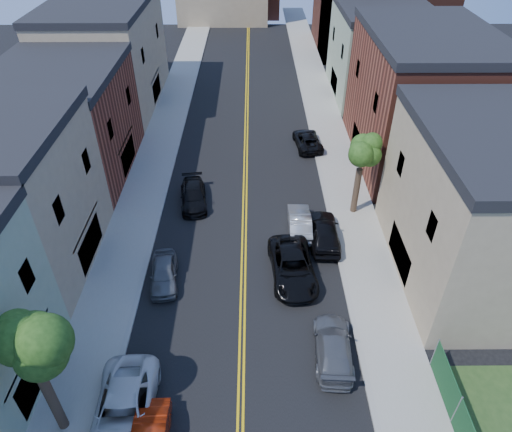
{
  "coord_description": "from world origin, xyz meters",
  "views": [
    {
      "loc": [
        0.63,
        3.25,
        20.11
      ],
      "look_at": [
        0.81,
        26.96,
        2.0
      ],
      "focal_mm": 32.25,
      "sensor_mm": 36.0,
      "label": 1
    }
  ],
  "objects_px": {
    "black_car_right": "(324,232)",
    "black_suv_lane": "(293,266)",
    "dark_car_right_far": "(307,140)",
    "white_pickup": "(123,412)",
    "black_car_left": "(193,196)",
    "silver_car_right": "(300,222)",
    "grey_car_left": "(164,273)",
    "grey_car_right": "(333,347)"
  },
  "relations": [
    {
      "from": "grey_car_left",
      "to": "grey_car_right",
      "type": "xyz_separation_m",
      "value": [
        9.43,
        -5.39,
        0.01
      ]
    },
    {
      "from": "white_pickup",
      "to": "dark_car_right_far",
      "type": "height_order",
      "value": "white_pickup"
    },
    {
      "from": "white_pickup",
      "to": "grey_car_right",
      "type": "relative_size",
      "value": 1.23
    },
    {
      "from": "grey_car_right",
      "to": "grey_car_left",
      "type": "bearing_deg",
      "value": -25.94
    },
    {
      "from": "grey_car_left",
      "to": "black_car_left",
      "type": "xyz_separation_m",
      "value": [
        0.96,
        8.14,
        -0.01
      ]
    },
    {
      "from": "black_car_left",
      "to": "dark_car_right_far",
      "type": "distance_m",
      "value": 12.69
    },
    {
      "from": "grey_car_left",
      "to": "silver_car_right",
      "type": "distance_m",
      "value": 9.83
    },
    {
      "from": "grey_car_right",
      "to": "black_car_right",
      "type": "height_order",
      "value": "black_car_right"
    },
    {
      "from": "white_pickup",
      "to": "silver_car_right",
      "type": "xyz_separation_m",
      "value": [
        8.98,
        13.72,
        -0.1
      ]
    },
    {
      "from": "grey_car_right",
      "to": "silver_car_right",
      "type": "relative_size",
      "value": 1.09
    },
    {
      "from": "white_pickup",
      "to": "grey_car_left",
      "type": "distance_m",
      "value": 8.91
    },
    {
      "from": "white_pickup",
      "to": "grey_car_right",
      "type": "bearing_deg",
      "value": 17.39
    },
    {
      "from": "grey_car_left",
      "to": "silver_car_right",
      "type": "bearing_deg",
      "value": 22.39
    },
    {
      "from": "grey_car_left",
      "to": "black_car_right",
      "type": "bearing_deg",
      "value": 12.92
    },
    {
      "from": "white_pickup",
      "to": "dark_car_right_far",
      "type": "xyz_separation_m",
      "value": [
        10.68,
        25.66,
        -0.16
      ]
    },
    {
      "from": "grey_car_left",
      "to": "grey_car_right",
      "type": "height_order",
      "value": "grey_car_right"
    },
    {
      "from": "black_car_left",
      "to": "grey_car_right",
      "type": "distance_m",
      "value": 15.96
    },
    {
      "from": "silver_car_right",
      "to": "black_car_left",
      "type": "bearing_deg",
      "value": -22.59
    },
    {
      "from": "black_car_left",
      "to": "silver_car_right",
      "type": "relative_size",
      "value": 1.07
    },
    {
      "from": "grey_car_right",
      "to": "black_car_left",
      "type": "bearing_deg",
      "value": -54.15
    },
    {
      "from": "white_pickup",
      "to": "black_suv_lane",
      "type": "height_order",
      "value": "white_pickup"
    },
    {
      "from": "silver_car_right",
      "to": "black_suv_lane",
      "type": "bearing_deg",
      "value": 80.72
    },
    {
      "from": "black_car_right",
      "to": "black_car_left",
      "type": "bearing_deg",
      "value": -24.98
    },
    {
      "from": "black_car_left",
      "to": "grey_car_left",
      "type": "bearing_deg",
      "value": -104.37
    },
    {
      "from": "black_car_right",
      "to": "black_suv_lane",
      "type": "relative_size",
      "value": 0.86
    },
    {
      "from": "black_car_left",
      "to": "silver_car_right",
      "type": "height_order",
      "value": "silver_car_right"
    },
    {
      "from": "black_car_left",
      "to": "grey_car_right",
      "type": "relative_size",
      "value": 0.98
    },
    {
      "from": "grey_car_left",
      "to": "silver_car_right",
      "type": "height_order",
      "value": "silver_car_right"
    },
    {
      "from": "white_pickup",
      "to": "grey_car_left",
      "type": "bearing_deg",
      "value": 85.07
    },
    {
      "from": "silver_car_right",
      "to": "grey_car_left",
      "type": "bearing_deg",
      "value": 30.39
    },
    {
      "from": "black_car_right",
      "to": "silver_car_right",
      "type": "height_order",
      "value": "black_car_right"
    },
    {
      "from": "dark_car_right_far",
      "to": "white_pickup",
      "type": "bearing_deg",
      "value": 60.99
    },
    {
      "from": "white_pickup",
      "to": "black_car_right",
      "type": "bearing_deg",
      "value": 47.84
    },
    {
      "from": "grey_car_right",
      "to": "black_suv_lane",
      "type": "distance_m",
      "value": 6.03
    },
    {
      "from": "black_car_right",
      "to": "dark_car_right_far",
      "type": "xyz_separation_m",
      "value": [
        0.16,
        13.11,
        -0.18
      ]
    },
    {
      "from": "grey_car_left",
      "to": "black_suv_lane",
      "type": "height_order",
      "value": "black_suv_lane"
    },
    {
      "from": "grey_car_left",
      "to": "dark_car_right_far",
      "type": "xyz_separation_m",
      "value": [
        10.26,
        16.77,
        -0.03
      ]
    },
    {
      "from": "dark_car_right_far",
      "to": "black_suv_lane",
      "type": "bearing_deg",
      "value": 74.9
    },
    {
      "from": "white_pickup",
      "to": "grey_car_left",
      "type": "relative_size",
      "value": 1.46
    },
    {
      "from": "grey_car_left",
      "to": "silver_car_right",
      "type": "xyz_separation_m",
      "value": [
        8.56,
        4.82,
        0.03
      ]
    },
    {
      "from": "dark_car_right_far",
      "to": "black_car_right",
      "type": "bearing_deg",
      "value": 82.87
    },
    {
      "from": "white_pickup",
      "to": "black_car_right",
      "type": "xyz_separation_m",
      "value": [
        10.52,
        12.56,
        0.02
      ]
    }
  ]
}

